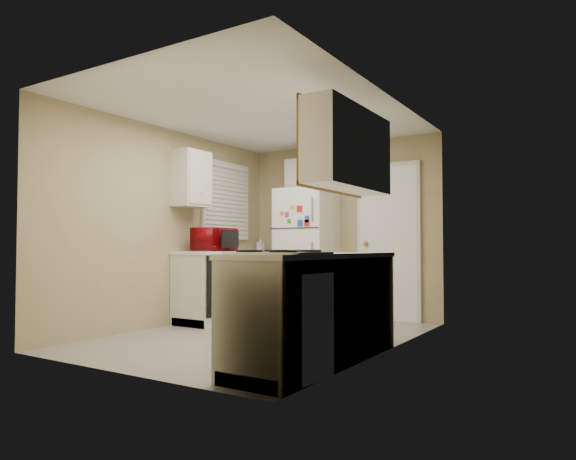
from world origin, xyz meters
The scene contains 19 objects.
floor centered at (0.00, 0.00, 0.00)m, with size 3.80×3.80×0.00m, color #B4B1A8.
ceiling centered at (0.00, 0.00, 2.40)m, with size 3.80×3.80×0.00m, color white.
wall_left centered at (-1.40, 0.00, 1.20)m, with size 3.80×3.80×0.00m, color tan.
wall_right centered at (1.40, 0.00, 1.20)m, with size 3.80×3.80×0.00m, color tan.
wall_back centered at (0.00, 1.90, 1.20)m, with size 2.80×2.80×0.00m, color tan.
wall_front centered at (0.00, -1.90, 1.20)m, with size 2.80×2.80×0.00m, color tan.
left_counter centered at (-1.10, 0.90, 0.45)m, with size 0.60×1.80×0.90m, color silver.
dishwasher centered at (-0.81, 0.30, 0.49)m, with size 0.03×0.58×0.72m, color black.
sink centered at (-1.10, 1.05, 0.86)m, with size 0.54×0.74×0.16m, color gray.
microwave centered at (-1.03, 0.40, 1.05)m, with size 0.29×0.52×0.35m, color maroon.
soap_bottle centered at (-1.15, 1.58, 1.00)m, with size 0.08×0.09×0.19m, color white.
window_blinds centered at (-1.36, 1.05, 1.60)m, with size 0.10×0.98×1.08m, color silver.
upper_cabinet_left centered at (-1.25, 0.22, 1.80)m, with size 0.30×0.45×0.70m, color silver.
refrigerator centered at (-0.37, 1.60, 0.87)m, with size 0.72×0.70×1.75m, color white.
cabinet_over_fridge centered at (-0.40, 1.75, 2.00)m, with size 0.70×0.30×0.40m, color silver.
interior_door centered at (0.70, 1.86, 1.02)m, with size 0.86×0.06×2.08m, color white.
right_counter centered at (1.10, -0.80, 0.45)m, with size 0.60×2.00×0.90m, color silver.
stove centered at (1.15, -1.45, 0.39)m, with size 0.52×0.64×0.78m, color white.
upper_cabinet_right centered at (1.25, -0.50, 1.80)m, with size 0.30×1.20×0.70m, color silver.
Camera 1 is at (3.15, -4.53, 0.95)m, focal length 32.00 mm.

